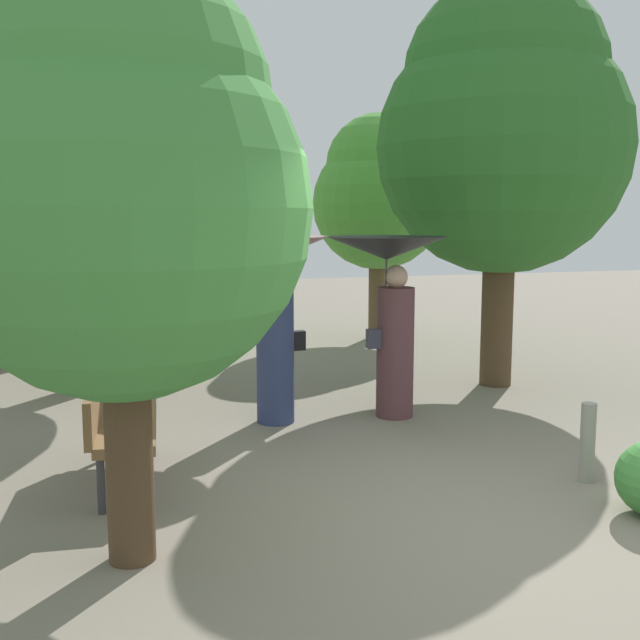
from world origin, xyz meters
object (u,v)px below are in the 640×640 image
(person_right, at_px, (390,287))
(tree_near_left, at_px, (119,177))
(tree_far_back, at_px, (83,106))
(park_bench, at_px, (117,419))
(path_marker_post, at_px, (587,443))
(tree_near_right, at_px, (378,192))
(person_left, at_px, (267,283))
(tree_mid_right, at_px, (503,126))
(tree_mid_left, at_px, (8,127))

(person_right, distance_m, tree_near_left, 3.98)
(tree_near_left, distance_m, tree_far_back, 5.17)
(park_bench, distance_m, tree_near_left, 2.35)
(path_marker_post, bearing_deg, tree_near_right, 82.25)
(tree_far_back, relative_size, path_marker_post, 8.22)
(person_left, distance_m, tree_mid_right, 3.69)
(tree_mid_left, height_order, tree_mid_right, tree_mid_left)
(person_right, height_order, tree_mid_right, tree_mid_right)
(tree_mid_right, bearing_deg, tree_near_left, -141.36)
(tree_far_back, distance_m, path_marker_post, 6.74)
(person_left, bearing_deg, tree_near_left, 144.88)
(tree_near_left, height_order, tree_mid_left, tree_mid_left)
(tree_mid_right, relative_size, tree_far_back, 0.93)
(person_left, distance_m, tree_near_right, 5.72)
(person_right, relative_size, tree_mid_right, 0.39)
(tree_near_right, distance_m, tree_mid_right, 3.90)
(tree_mid_left, relative_size, tree_far_back, 0.97)
(person_right, distance_m, tree_far_back, 4.31)
(person_right, distance_m, tree_mid_right, 2.79)
(path_marker_post, bearing_deg, tree_mid_left, 126.73)
(park_bench, height_order, tree_near_left, tree_near_left)
(person_left, bearing_deg, tree_mid_right, -80.80)
(tree_mid_right, bearing_deg, path_marker_post, -108.00)
(person_left, height_order, tree_mid_right, tree_mid_right)
(tree_mid_left, height_order, tree_far_back, tree_far_back)
(tree_mid_right, height_order, path_marker_post, tree_mid_right)
(person_left, bearing_deg, tree_far_back, 30.47)
(person_left, bearing_deg, tree_mid_left, 27.79)
(person_right, distance_m, path_marker_post, 2.65)
(tree_near_right, bearing_deg, park_bench, -126.90)
(person_right, xyz_separation_m, tree_mid_right, (1.87, 1.05, 1.79))
(person_left, relative_size, tree_mid_right, 0.39)
(park_bench, xyz_separation_m, tree_near_right, (4.57, 6.09, 1.99))
(park_bench, xyz_separation_m, tree_mid_left, (-1.15, 5.26, 2.79))
(person_left, xyz_separation_m, person_right, (1.26, -0.15, -0.06))
(tree_mid_left, relative_size, tree_mid_right, 1.04)
(park_bench, bearing_deg, tree_mid_left, 17.29)
(tree_far_back, bearing_deg, tree_mid_right, -15.46)
(tree_near_right, bearing_deg, tree_near_left, -121.01)
(person_left, relative_size, tree_far_back, 0.36)
(person_right, relative_size, tree_near_right, 0.50)
(person_left, xyz_separation_m, tree_near_right, (3.02, 4.74, 1.05))
(person_right, bearing_deg, tree_near_left, 127.03)
(person_right, xyz_separation_m, tree_far_back, (-2.97, 2.38, 2.02))
(park_bench, xyz_separation_m, tree_near_left, (0.03, -1.47, 1.84))
(path_marker_post, bearing_deg, tree_near_left, -174.00)
(park_bench, bearing_deg, tree_near_left, -174.04)
(park_bench, xyz_separation_m, path_marker_post, (3.59, -1.10, -0.19))
(tree_mid_left, bearing_deg, tree_mid_right, -27.31)
(tree_near_right, distance_m, tree_far_back, 5.42)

